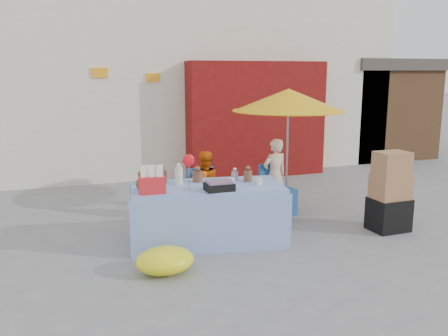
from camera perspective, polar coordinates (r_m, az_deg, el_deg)
name	(u,v)px	position (r m, az deg, el deg)	size (l,w,h in m)	color
ground	(227,249)	(6.55, 0.33, -9.71)	(80.00, 80.00, 0.00)	slate
backdrop	(154,44)	(13.53, -8.47, 14.49)	(14.00, 8.00, 7.80)	silver
market_table	(207,213)	(6.69, -2.06, -5.41)	(2.27, 1.31, 1.30)	#7F98CC
chair_left	(206,206)	(7.61, -2.13, -4.62)	(0.56, 0.56, 0.85)	navy
chair_right	(277,199)	(8.05, 6.43, -3.79)	(0.56, 0.56, 0.85)	navy
vendor_orange	(204,186)	(7.66, -2.41, -2.13)	(0.55, 0.43, 1.13)	#E05A0B
vendor_beige	(275,176)	(8.08, 6.10, -0.94)	(0.46, 0.30, 1.27)	beige
umbrella	(289,100)	(8.17, 7.77, 8.05)	(1.90, 1.90, 2.09)	gray
box_stack	(390,195)	(7.55, 19.34, -3.03)	(0.56, 0.46, 1.21)	black
tarp_bundle	(165,260)	(5.81, -7.11, -10.98)	(0.70, 0.56, 0.32)	yellow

